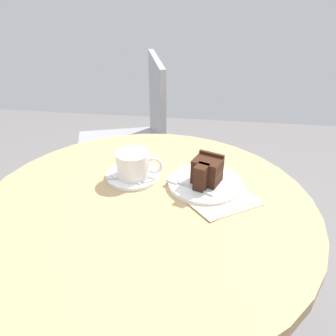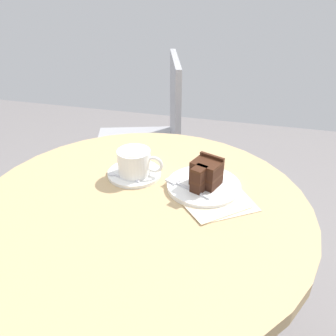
{
  "view_description": "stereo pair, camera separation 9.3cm",
  "coord_description": "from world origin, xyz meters",
  "px_view_note": "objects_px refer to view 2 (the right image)",
  "views": [
    {
      "loc": [
        0.14,
        -0.68,
        1.19
      ],
      "look_at": [
        0.04,
        0.12,
        0.72
      ],
      "focal_mm": 38.0,
      "sensor_mm": 36.0,
      "label": 1
    },
    {
      "loc": [
        0.23,
        -0.66,
        1.19
      ],
      "look_at": [
        0.04,
        0.12,
        0.72
      ],
      "focal_mm": 38.0,
      "sensor_mm": 36.0,
      "label": 2
    }
  ],
  "objects_px": {
    "coffee_cup": "(135,162)",
    "napkin": "(215,200)",
    "teaspoon": "(120,176)",
    "saucer": "(134,173)",
    "cake_slice": "(205,174)",
    "fork": "(183,186)",
    "cafe_chair": "(154,133)",
    "cake_plate": "(204,186)"
  },
  "relations": [
    {
      "from": "fork",
      "to": "cake_slice",
      "type": "bearing_deg",
      "value": -129.55
    },
    {
      "from": "saucer",
      "to": "coffee_cup",
      "type": "relative_size",
      "value": 1.22
    },
    {
      "from": "coffee_cup",
      "to": "fork",
      "type": "distance_m",
      "value": 0.15
    },
    {
      "from": "saucer",
      "to": "fork",
      "type": "xyz_separation_m",
      "value": [
        0.14,
        -0.04,
        0.01
      ]
    },
    {
      "from": "coffee_cup",
      "to": "napkin",
      "type": "bearing_deg",
      "value": -15.1
    },
    {
      "from": "teaspoon",
      "to": "saucer",
      "type": "bearing_deg",
      "value": -117.66
    },
    {
      "from": "cake_plate",
      "to": "napkin",
      "type": "relative_size",
      "value": 0.86
    },
    {
      "from": "napkin",
      "to": "teaspoon",
      "type": "bearing_deg",
      "value": 173.05
    },
    {
      "from": "teaspoon",
      "to": "napkin",
      "type": "bearing_deg",
      "value": -174.66
    },
    {
      "from": "cake_slice",
      "to": "coffee_cup",
      "type": "bearing_deg",
      "value": 175.47
    },
    {
      "from": "teaspoon",
      "to": "cake_slice",
      "type": "bearing_deg",
      "value": -164.24
    },
    {
      "from": "fork",
      "to": "cafe_chair",
      "type": "bearing_deg",
      "value": -40.18
    },
    {
      "from": "coffee_cup",
      "to": "cake_plate",
      "type": "distance_m",
      "value": 0.19
    },
    {
      "from": "fork",
      "to": "napkin",
      "type": "bearing_deg",
      "value": -167.34
    },
    {
      "from": "cake_slice",
      "to": "fork",
      "type": "xyz_separation_m",
      "value": [
        -0.05,
        -0.02,
        -0.03
      ]
    },
    {
      "from": "cake_slice",
      "to": "cafe_chair",
      "type": "bearing_deg",
      "value": 116.47
    },
    {
      "from": "coffee_cup",
      "to": "teaspoon",
      "type": "distance_m",
      "value": 0.06
    },
    {
      "from": "cafe_chair",
      "to": "napkin",
      "type": "bearing_deg",
      "value": 9.97
    },
    {
      "from": "coffee_cup",
      "to": "napkin",
      "type": "relative_size",
      "value": 0.54
    },
    {
      "from": "napkin",
      "to": "cafe_chair",
      "type": "distance_m",
      "value": 0.81
    },
    {
      "from": "cafe_chair",
      "to": "fork",
      "type": "bearing_deg",
      "value": 4.85
    },
    {
      "from": "cake_plate",
      "to": "napkin",
      "type": "xyz_separation_m",
      "value": [
        0.03,
        -0.05,
        -0.0
      ]
    },
    {
      "from": "cake_slice",
      "to": "napkin",
      "type": "xyz_separation_m",
      "value": [
        0.03,
        -0.05,
        -0.04
      ]
    },
    {
      "from": "teaspoon",
      "to": "fork",
      "type": "bearing_deg",
      "value": -170.48
    },
    {
      "from": "coffee_cup",
      "to": "cake_slice",
      "type": "xyz_separation_m",
      "value": [
        0.19,
        -0.02,
        0.0
      ]
    },
    {
      "from": "coffee_cup",
      "to": "napkin",
      "type": "distance_m",
      "value": 0.24
    },
    {
      "from": "teaspoon",
      "to": "cake_plate",
      "type": "bearing_deg",
      "value": -163.43
    },
    {
      "from": "fork",
      "to": "napkin",
      "type": "distance_m",
      "value": 0.09
    },
    {
      "from": "cake_plate",
      "to": "cake_slice",
      "type": "height_order",
      "value": "cake_slice"
    },
    {
      "from": "cake_plate",
      "to": "fork",
      "type": "bearing_deg",
      "value": -153.48
    },
    {
      "from": "fork",
      "to": "napkin",
      "type": "height_order",
      "value": "fork"
    },
    {
      "from": "saucer",
      "to": "teaspoon",
      "type": "height_order",
      "value": "teaspoon"
    },
    {
      "from": "teaspoon",
      "to": "cake_slice",
      "type": "xyz_separation_m",
      "value": [
        0.23,
        0.01,
        0.03
      ]
    },
    {
      "from": "teaspoon",
      "to": "cafe_chair",
      "type": "relative_size",
      "value": 0.11
    },
    {
      "from": "saucer",
      "to": "coffee_cup",
      "type": "height_order",
      "value": "coffee_cup"
    },
    {
      "from": "teaspoon",
      "to": "cake_plate",
      "type": "xyz_separation_m",
      "value": [
        0.22,
        0.02,
        -0.01
      ]
    },
    {
      "from": "coffee_cup",
      "to": "fork",
      "type": "bearing_deg",
      "value": -15.05
    },
    {
      "from": "teaspoon",
      "to": "cake_slice",
      "type": "distance_m",
      "value": 0.23
    },
    {
      "from": "coffee_cup",
      "to": "teaspoon",
      "type": "relative_size",
      "value": 1.25
    },
    {
      "from": "cake_plate",
      "to": "fork",
      "type": "xyz_separation_m",
      "value": [
        -0.05,
        -0.03,
        0.01
      ]
    },
    {
      "from": "coffee_cup",
      "to": "cafe_chair",
      "type": "distance_m",
      "value": 0.69
    },
    {
      "from": "coffee_cup",
      "to": "napkin",
      "type": "height_order",
      "value": "coffee_cup"
    }
  ]
}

